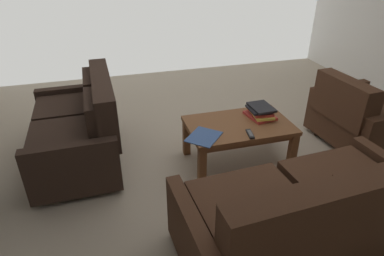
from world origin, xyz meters
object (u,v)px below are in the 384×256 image
coffee_table (239,130)px  book_stack (261,112)px  tv_remote (250,134)px  loose_magazine (204,137)px  armchair_side (359,116)px  sofa_main (306,215)px  loveseat_near (80,128)px

coffee_table → book_stack: book_stack is taller
book_stack → tv_remote: book_stack is taller
loose_magazine → armchair_side: bearing=-133.0°
sofa_main → armchair_side: sofa_main is taller
coffee_table → armchair_side: armchair_side is taller
armchair_side → book_stack: armchair_side is taller
armchair_side → tv_remote: bearing=8.7°
sofa_main → tv_remote: bearing=-90.9°
loveseat_near → coffee_table: bearing=162.6°
loveseat_near → tv_remote: 1.68m
loose_magazine → tv_remote: bearing=-147.6°
book_stack → loose_magazine: 0.72m
loveseat_near → book_stack: (-1.78, 0.40, 0.13)m
tv_remote → book_stack: bearing=-129.1°
coffee_table → loose_magazine: 0.45m
sofa_main → tv_remote: (-0.02, -0.97, 0.10)m
loveseat_near → armchair_side: 2.97m
coffee_table → loveseat_near: bearing=-17.4°
loveseat_near → coffee_table: size_ratio=1.39×
coffee_table → book_stack: size_ratio=3.16×
book_stack → tv_remote: size_ratio=1.96×
sofa_main → coffee_table: (-0.00, -1.21, 0.02)m
armchair_side → tv_remote: (1.40, 0.21, 0.11)m
book_stack → loose_magazine: book_stack is taller
coffee_table → book_stack: bearing=-163.5°
armchair_side → coffee_table: bearing=-0.8°
tv_remote → loose_magazine: bearing=-10.4°
loose_magazine → coffee_table: bearing=-116.7°
coffee_table → book_stack: 0.30m
loveseat_near → loose_magazine: loveseat_near is taller
tv_remote → loose_magazine: (0.42, -0.08, -0.01)m
loose_magazine → book_stack: bearing=-118.2°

